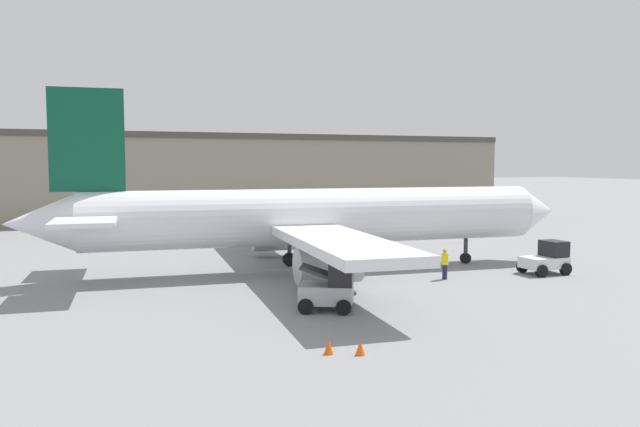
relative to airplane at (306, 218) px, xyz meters
name	(u,v)px	position (x,y,z in m)	size (l,w,h in m)	color
ground_plane	(320,271)	(0.94, -0.08, -3.41)	(400.00, 400.00, 0.00)	gray
terminal_building	(213,176)	(2.89, 43.11, 1.78)	(75.02, 16.81, 10.36)	gray
airplane	(306,218)	(0.00, 0.00, 0.00)	(35.82, 30.71, 11.11)	white
ground_crew_worker	(445,263)	(6.77, -5.49, -2.43)	(0.40, 0.40, 1.83)	#1E2338
baggage_tug	(547,259)	(13.75, -6.15, -2.46)	(2.68, 2.03, 2.04)	silver
belt_loader_truck	(331,286)	(-2.44, -10.16, -2.28)	(3.16, 3.02, 2.44)	#B2B2B7
safety_cone_near	(329,347)	(-5.07, -16.41, -3.13)	(0.36, 0.36, 0.55)	#EF590F
safety_cone_far	(360,347)	(-4.05, -16.91, -3.13)	(0.36, 0.36, 0.55)	#EF590F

